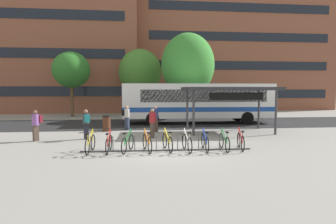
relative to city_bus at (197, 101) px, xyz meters
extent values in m
plane|color=gray|center=(-3.49, -9.91, -1.78)|extent=(200.00, 200.00, 0.00)
cube|color=#232326|center=(-3.49, 0.00, -1.77)|extent=(80.00, 7.20, 0.01)
cube|color=white|center=(0.06, 0.00, 0.07)|extent=(12.07, 2.89, 2.70)
cube|color=#1947A3|center=(0.06, 0.00, -0.58)|extent=(12.09, 2.91, 0.36)
cube|color=black|center=(-5.38, 0.15, 1.20)|extent=(1.06, 2.32, 0.40)
cube|color=black|center=(-5.91, 0.17, 0.34)|extent=(0.14, 2.19, 1.40)
cube|color=black|center=(0.33, -1.25, 0.48)|extent=(9.84, 0.34, 0.97)
cube|color=black|center=(0.40, 1.23, 0.48)|extent=(9.84, 0.34, 0.97)
cylinder|color=black|center=(-3.69, -1.05, -1.28)|extent=(1.01, 0.33, 1.00)
cylinder|color=black|center=(-3.62, 1.26, -1.28)|extent=(1.01, 0.33, 1.00)
cylinder|color=black|center=(3.75, -1.26, -1.28)|extent=(1.01, 0.33, 1.00)
cylinder|color=black|center=(3.81, 1.05, -1.28)|extent=(1.01, 0.33, 1.00)
cube|color=#47474C|center=(-3.47, -10.05, -1.75)|extent=(7.64, 0.26, 0.06)
cylinder|color=#47474C|center=(-6.81, -9.97, -1.43)|extent=(0.04, 0.04, 0.70)
cylinder|color=#47474C|center=(-5.85, -9.99, -1.43)|extent=(0.04, 0.04, 0.70)
cylinder|color=#47474C|center=(-4.90, -10.01, -1.43)|extent=(0.04, 0.04, 0.70)
cylinder|color=#47474C|center=(-3.95, -10.04, -1.43)|extent=(0.04, 0.04, 0.70)
cylinder|color=#47474C|center=(-2.99, -10.06, -1.43)|extent=(0.04, 0.04, 0.70)
cylinder|color=#47474C|center=(-2.04, -10.08, -1.43)|extent=(0.04, 0.04, 0.70)
cylinder|color=#47474C|center=(-1.08, -10.10, -1.43)|extent=(0.04, 0.04, 0.70)
cylinder|color=#47474C|center=(-0.13, -10.13, -1.43)|extent=(0.04, 0.04, 0.70)
torus|color=black|center=(-6.79, -9.47, -1.42)|extent=(0.10, 0.71, 0.70)
torus|color=black|center=(-6.87, -10.48, -1.42)|extent=(0.10, 0.71, 0.70)
cube|color=yellow|center=(-6.83, -9.95, -1.11)|extent=(0.10, 0.92, 0.58)
cylinder|color=yellow|center=(-6.86, -10.38, -1.16)|extent=(0.03, 0.03, 0.55)
cube|color=black|center=(-6.86, -10.38, -0.90)|extent=(0.12, 0.23, 0.05)
cylinder|color=yellow|center=(-6.79, -9.49, -1.11)|extent=(0.03, 0.03, 0.65)
cylinder|color=black|center=(-6.79, -9.49, -0.80)|extent=(0.52, 0.07, 0.03)
torus|color=black|center=(-6.00, -9.58, -1.42)|extent=(0.08, 0.71, 0.70)
torus|color=black|center=(-6.04, -10.60, -1.42)|extent=(0.08, 0.71, 0.70)
cube|color=red|center=(-6.02, -10.07, -1.11)|extent=(0.07, 0.92, 0.58)
cylinder|color=red|center=(-6.04, -10.50, -1.16)|extent=(0.03, 0.03, 0.55)
cube|color=black|center=(-6.04, -10.50, -0.90)|extent=(0.11, 0.22, 0.05)
cylinder|color=red|center=(-6.00, -9.60, -1.11)|extent=(0.03, 0.03, 0.65)
cylinder|color=black|center=(-6.00, -9.60, -0.80)|extent=(0.52, 0.05, 0.03)
torus|color=black|center=(-5.07, -9.55, -1.42)|extent=(0.23, 0.69, 0.70)
torus|color=black|center=(-5.34, -10.54, -1.42)|extent=(0.23, 0.69, 0.70)
cube|color=#1E7F38|center=(-5.20, -10.03, -1.11)|extent=(0.28, 0.90, 0.58)
cylinder|color=#1E7F38|center=(-5.32, -10.44, -1.16)|extent=(0.04, 0.04, 0.55)
cube|color=black|center=(-5.32, -10.44, -0.90)|extent=(0.16, 0.24, 0.05)
cylinder|color=#1E7F38|center=(-5.08, -9.57, -1.11)|extent=(0.04, 0.04, 0.65)
cylinder|color=black|center=(-5.08, -9.57, -0.80)|extent=(0.51, 0.17, 0.03)
torus|color=black|center=(-4.46, -9.55, -1.42)|extent=(0.18, 0.70, 0.70)
torus|color=black|center=(-4.25, -10.54, -1.42)|extent=(0.18, 0.70, 0.70)
cube|color=orange|center=(-4.36, -10.03, -1.11)|extent=(0.21, 0.91, 0.58)
cylinder|color=orange|center=(-4.27, -10.45, -1.16)|extent=(0.04, 0.04, 0.55)
cube|color=black|center=(-4.27, -10.45, -0.90)|extent=(0.14, 0.24, 0.05)
cylinder|color=orange|center=(-4.45, -9.56, -1.11)|extent=(0.04, 0.04, 0.65)
cylinder|color=black|center=(-4.45, -9.56, -0.80)|extent=(0.52, 0.13, 0.03)
torus|color=black|center=(-3.52, -9.45, -1.42)|extent=(0.15, 0.70, 0.70)
torus|color=black|center=(-3.36, -10.46, -1.42)|extent=(0.15, 0.70, 0.70)
cube|color=yellow|center=(-3.44, -9.93, -1.11)|extent=(0.18, 0.91, 0.58)
cylinder|color=yellow|center=(-3.37, -10.36, -1.16)|extent=(0.03, 0.03, 0.55)
cube|color=black|center=(-3.37, -10.36, -0.90)|extent=(0.13, 0.23, 0.05)
cylinder|color=yellow|center=(-3.52, -9.47, -1.11)|extent=(0.04, 0.04, 0.65)
cylinder|color=black|center=(-3.52, -9.47, -0.80)|extent=(0.52, 0.11, 0.03)
torus|color=black|center=(-2.63, -9.67, -1.42)|extent=(0.10, 0.71, 0.70)
torus|color=black|center=(-2.55, -10.69, -1.42)|extent=(0.10, 0.71, 0.70)
cube|color=silver|center=(-2.59, -10.16, -1.11)|extent=(0.11, 0.92, 0.58)
cylinder|color=silver|center=(-2.56, -10.59, -1.16)|extent=(0.03, 0.03, 0.55)
cube|color=black|center=(-2.56, -10.59, -0.90)|extent=(0.12, 0.23, 0.05)
cylinder|color=silver|center=(-2.63, -9.69, -1.11)|extent=(0.03, 0.03, 0.65)
cylinder|color=black|center=(-2.63, -9.69, -0.80)|extent=(0.52, 0.07, 0.03)
torus|color=black|center=(-1.72, -9.59, -1.42)|extent=(0.08, 0.71, 0.70)
torus|color=black|center=(-1.78, -10.61, -1.42)|extent=(0.08, 0.71, 0.70)
cube|color=#1E3DB2|center=(-1.75, -10.08, -1.11)|extent=(0.08, 0.92, 0.58)
cylinder|color=#1E3DB2|center=(-1.77, -10.51, -1.16)|extent=(0.03, 0.03, 0.55)
cube|color=black|center=(-1.77, -10.51, -0.90)|extent=(0.11, 0.22, 0.05)
cylinder|color=#1E3DB2|center=(-1.73, -9.61, -1.11)|extent=(0.03, 0.03, 0.65)
cylinder|color=black|center=(-1.73, -9.61, -0.80)|extent=(0.52, 0.05, 0.03)
torus|color=black|center=(-0.86, -9.66, -1.42)|extent=(0.07, 0.71, 0.70)
torus|color=black|center=(-0.89, -10.68, -1.42)|extent=(0.07, 0.71, 0.70)
cube|color=#1E7F38|center=(-0.87, -10.15, -1.11)|extent=(0.06, 0.92, 0.58)
cylinder|color=#1E7F38|center=(-0.89, -10.58, -1.16)|extent=(0.03, 0.03, 0.55)
cube|color=black|center=(-0.89, -10.58, -0.90)|extent=(0.11, 0.22, 0.05)
cylinder|color=#1E7F38|center=(-0.86, -9.68, -1.11)|extent=(0.03, 0.03, 0.65)
cylinder|color=black|center=(-0.86, -9.68, -0.80)|extent=(0.52, 0.04, 0.03)
torus|color=black|center=(0.03, -9.55, -1.42)|extent=(0.17, 0.70, 0.70)
torus|color=black|center=(-0.16, -10.55, -1.42)|extent=(0.17, 0.70, 0.70)
cube|color=red|center=(-0.06, -10.03, -1.11)|extent=(0.20, 0.91, 0.58)
cylinder|color=red|center=(-0.14, -10.45, -1.16)|extent=(0.03, 0.03, 0.55)
cube|color=black|center=(-0.14, -10.45, -0.90)|extent=(0.14, 0.23, 0.05)
cylinder|color=red|center=(0.02, -9.57, -1.11)|extent=(0.04, 0.04, 0.65)
cylinder|color=black|center=(0.02, -9.57, -0.80)|extent=(0.52, 0.12, 0.03)
cylinder|color=#38383D|center=(-1.48, -6.08, -0.43)|extent=(0.14, 0.14, 2.69)
cylinder|color=#38383D|center=(3.56, -6.23, -0.43)|extent=(0.14, 0.14, 2.69)
cylinder|color=#38383D|center=(-1.40, -3.48, -0.43)|extent=(0.14, 0.14, 2.69)
cylinder|color=#38383D|center=(3.64, -3.63, -0.43)|extent=(0.14, 0.14, 2.69)
cube|color=#28282D|center=(1.08, -4.85, 1.02)|extent=(5.94, 3.58, 0.20)
cube|color=black|center=(1.04, -6.30, 0.57)|extent=(3.23, 0.18, 0.44)
cube|color=#47382D|center=(-3.96, -6.62, -1.34)|extent=(0.27, 0.31, 0.87)
cylinder|color=maroon|center=(-3.96, -6.62, -0.62)|extent=(0.43, 0.43, 0.57)
sphere|color=#936B4C|center=(-3.96, -6.62, -0.22)|extent=(0.22, 0.22, 0.22)
cube|color=#B21E23|center=(-3.88, -6.37, -0.59)|extent=(0.32, 0.26, 0.40)
cube|color=#47382D|center=(-10.17, -6.97, -1.35)|extent=(0.32, 0.33, 0.84)
cylinder|color=#7F4C93|center=(-10.17, -6.97, -0.64)|extent=(0.48, 0.48, 0.59)
sphere|color=brown|center=(-10.17, -6.97, -0.23)|extent=(0.22, 0.22, 0.22)
cube|color=maroon|center=(-9.99, -6.78, -0.61)|extent=(0.33, 0.32, 0.40)
cube|color=#2D3851|center=(-5.52, -3.20, -1.35)|extent=(0.33, 0.31, 0.84)
cylinder|color=beige|center=(-5.52, -3.20, -0.65)|extent=(0.47, 0.47, 0.57)
sphere|color=tan|center=(-5.52, -3.20, -0.25)|extent=(0.22, 0.22, 0.22)
cube|color=black|center=(-5.73, -3.06, -0.62)|extent=(0.31, 0.33, 0.40)
cube|color=black|center=(-7.62, -6.64, -1.34)|extent=(0.29, 0.32, 0.86)
cylinder|color=#333338|center=(-7.62, -6.64, -0.63)|extent=(0.45, 0.45, 0.56)
sphere|color=#936B4C|center=(-7.62, -6.64, -0.24)|extent=(0.22, 0.22, 0.22)
cube|color=#197075|center=(-7.51, -6.87, -0.60)|extent=(0.33, 0.28, 0.40)
cube|color=#47382D|center=(-3.63, -4.36, -1.35)|extent=(0.32, 0.28, 0.84)
cylinder|color=navy|center=(-3.63, -4.36, -0.62)|extent=(0.44, 0.44, 0.62)
sphere|color=tan|center=(-3.63, -4.36, -0.20)|extent=(0.22, 0.22, 0.22)
cube|color=#56602D|center=(-3.87, -4.46, -0.59)|extent=(0.27, 0.33, 0.40)
cylinder|color=#4C2819|center=(-6.83, -3.78, -1.30)|extent=(0.52, 0.52, 0.95)
cylinder|color=black|center=(-6.83, -3.78, -0.79)|extent=(0.55, 0.55, 0.08)
cylinder|color=brown|center=(-11.43, 6.67, -0.18)|extent=(0.32, 0.32, 3.19)
ellipsoid|color=#2D7028|center=(-11.43, 6.67, 2.94)|extent=(3.70, 3.70, 3.59)
cylinder|color=brown|center=(-4.55, 8.69, -0.51)|extent=(0.32, 0.32, 2.52)
ellipsoid|color=#427A2D|center=(-4.55, 8.69, 2.88)|extent=(4.66, 4.66, 5.01)
cylinder|color=brown|center=(-0.01, 4.35, -0.53)|extent=(0.32, 0.32, 2.49)
ellipsoid|color=#388433|center=(-0.01, 4.35, 3.30)|extent=(5.09, 5.09, 6.09)
cube|color=brown|center=(-16.20, 16.48, 6.69)|extent=(22.65, 12.48, 16.94)
cube|color=black|center=(-16.20, 10.20, 0.77)|extent=(19.93, 0.06, 1.10)
cube|color=black|center=(-16.20, 10.20, 5.00)|extent=(19.93, 0.06, 1.10)
cube|color=black|center=(-16.20, 10.20, 9.24)|extent=(19.93, 0.06, 1.10)
cube|color=brown|center=(8.31, 19.07, 9.11)|extent=(26.67, 13.04, 21.77)
cube|color=black|center=(8.31, 12.52, 0.40)|extent=(23.47, 0.06, 1.10)
cube|color=black|center=(8.31, 12.52, 4.03)|extent=(23.47, 0.06, 1.10)
cube|color=black|center=(8.31, 12.52, 7.66)|extent=(23.47, 0.06, 1.10)
cube|color=black|center=(8.31, 12.52, 11.28)|extent=(23.47, 0.06, 1.10)
camera|label=1|loc=(-4.70, -22.25, 0.96)|focal=29.75mm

